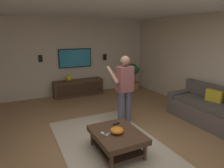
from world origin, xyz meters
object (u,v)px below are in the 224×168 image
potted_plant_tall (134,73)px  wall_speaker_left (105,57)px  bowl (117,130)px  remote_grey (107,134)px  vase_round (69,78)px  tv (75,58)px  remote_white (104,134)px  remote_black (116,124)px  wall_speaker_right (41,58)px  coffee_table (117,137)px  person_standing (124,87)px  media_console (79,88)px  couch (209,110)px

potted_plant_tall → wall_speaker_left: bearing=69.8°
bowl → remote_grey: bowl is taller
bowl → vase_round: size_ratio=1.08×
tv → remote_white: bearing=-9.5°
remote_black → vase_round: bearing=-107.4°
wall_speaker_right → bowl: bearing=-169.8°
coffee_table → remote_black: size_ratio=6.67×
remote_white → wall_speaker_right: bearing=-11.9°
person_standing → remote_black: person_standing is taller
media_console → remote_black: media_console is taller
coffee_table → tv: tv is taller
vase_round → wall_speaker_left: bearing=-79.0°
person_standing → wall_speaker_left: bearing=-21.5°
couch → tv: tv is taller
remote_grey → wall_speaker_left: 4.40m
tv → potted_plant_tall: (-0.38, -2.19, -0.65)m
remote_white → remote_black: (0.27, -0.38, 0.00)m
couch → potted_plant_tall: size_ratio=1.88×
media_console → bowl: (-3.72, 0.43, 0.18)m
remote_white → media_console: bearing=-29.2°
tv → bowl: size_ratio=4.84×
vase_round → wall_speaker_right: (0.28, 0.82, 0.67)m
potted_plant_tall → bowl: bearing=143.8°
couch → remote_white: bearing=2.0°
vase_round → wall_speaker_left: wall_speaker_left is taller
potted_plant_tall → vase_round: size_ratio=4.62×
bowl → remote_black: bowl is taller
tv → remote_white: 4.06m
couch → tv: 4.46m
vase_round → wall_speaker_right: size_ratio=1.00×
media_console → person_standing: 2.81m
bowl → wall_speaker_right: (3.97, 0.72, 0.88)m
couch → remote_black: 2.47m
tv → wall_speaker_left: tv is taller
media_console → bowl: size_ratio=7.13×
wall_speaker_right → coffee_table: bearing=-169.4°
vase_round → tv: bearing=-50.6°
person_standing → remote_black: size_ratio=10.93×
potted_plant_tall → remote_grey: (-3.55, 2.81, -0.23)m
remote_black → remote_grey: 0.46m
media_console → vase_round: (-0.03, 0.33, 0.39)m
remote_black → potted_plant_tall: bearing=-145.4°
wall_speaker_left → wall_speaker_right: 2.28m
tv → bowl: (-3.96, 0.43, -0.83)m
media_console → remote_grey: bearing=-9.5°
tv → coffee_table: bearing=-6.0°
wall_speaker_left → remote_black: bearing=158.9°
media_console → remote_white: size_ratio=11.33×
tv → person_standing: size_ratio=0.70×
tv → vase_round: tv is taller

